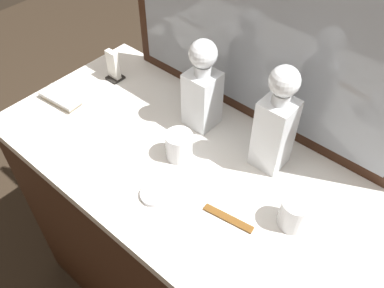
{
  "coord_description": "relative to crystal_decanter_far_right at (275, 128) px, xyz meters",
  "views": [
    {
      "loc": [
        0.49,
        -0.57,
        1.75
      ],
      "look_at": [
        0.0,
        0.0,
        0.98
      ],
      "focal_mm": 37.82,
      "sensor_mm": 36.0,
      "label": 1
    }
  ],
  "objects": [
    {
      "name": "porcelain_dish",
      "position": [
        -0.15,
        -0.3,
        -0.12
      ],
      "size": [
        0.08,
        0.08,
        0.01
      ],
      "color": "silver",
      "rests_on": "dresser"
    },
    {
      "name": "tortoiseshell_comb",
      "position": [
        0.03,
        -0.23,
        -0.13
      ],
      "size": [
        0.14,
        0.04,
        0.01
      ],
      "color": "brown",
      "rests_on": "dresser"
    },
    {
      "name": "crystal_decanter_far_right",
      "position": [
        0.0,
        0.0,
        0.0
      ],
      "size": [
        0.09,
        0.09,
        0.32
      ],
      "color": "white",
      "rests_on": "dresser"
    },
    {
      "name": "dresser_mirror",
      "position": [
        -0.16,
        0.13,
        0.16
      ],
      "size": [
        0.94,
        0.03,
        0.58
      ],
      "color": "#381E11",
      "rests_on": "dresser"
    },
    {
      "name": "dresser",
      "position": [
        -0.16,
        -0.15,
        -0.58
      ],
      "size": [
        1.21,
        0.59,
        0.9
      ],
      "color": "#381E11",
      "rests_on": "ground_plane"
    },
    {
      "name": "crystal_tumbler_far_left",
      "position": [
        0.16,
        -0.13,
        -0.09
      ],
      "size": [
        0.08,
        0.08,
        0.08
      ],
      "color": "white",
      "rests_on": "dresser"
    },
    {
      "name": "silver_brush_center",
      "position": [
        -0.66,
        -0.22,
        -0.12
      ],
      "size": [
        0.16,
        0.08,
        0.02
      ],
      "color": "#B7A88C",
      "rests_on": "dresser"
    },
    {
      "name": "crystal_tumbler_right",
      "position": [
        -0.2,
        -0.15,
        -0.09
      ],
      "size": [
        0.08,
        0.08,
        0.08
      ],
      "color": "white",
      "rests_on": "dresser"
    },
    {
      "name": "napkin_holder",
      "position": [
        -0.62,
        -0.03,
        -0.08
      ],
      "size": [
        0.05,
        0.05,
        0.11
      ],
      "color": "black",
      "rests_on": "dresser"
    },
    {
      "name": "crystal_decanter_rear",
      "position": [
        -0.25,
        0.0,
        -0.01
      ],
      "size": [
        0.09,
        0.09,
        0.29
      ],
      "color": "white",
      "rests_on": "dresser"
    }
  ]
}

